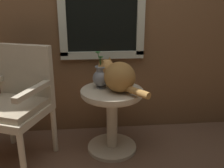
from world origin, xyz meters
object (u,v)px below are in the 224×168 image
cat (118,76)px  wicker_side_table (112,110)px  pewter_vase_with_ivy (101,77)px  wicker_chair (16,99)px

cat → wicker_side_table: bearing=146.8°
cat → pewter_vase_with_ivy: pewter_vase_with_ivy is taller
wicker_side_table → pewter_vase_with_ivy: pewter_vase_with_ivy is taller
wicker_side_table → cat: cat is taller
wicker_side_table → wicker_chair: wicker_chair is taller
cat → pewter_vase_with_ivy: 0.16m
wicker_side_table → cat: 0.32m
cat → pewter_vase_with_ivy: size_ratio=1.50×
cat → wicker_chair: bearing=-179.3°
wicker_chair → pewter_vase_with_ivy: wicker_chair is taller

